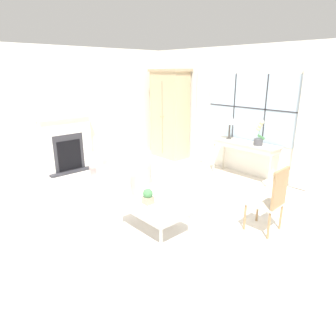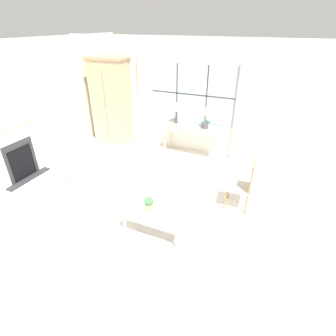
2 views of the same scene
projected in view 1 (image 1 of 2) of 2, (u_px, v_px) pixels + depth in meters
ground_plane at (143, 212)px, 5.07m from camera, size 14.00×14.00×0.00m
wall_back_windowed at (249, 113)px, 6.58m from camera, size 7.20×0.14×2.80m
wall_left at (83, 109)px, 7.14m from camera, size 0.06×7.20×2.80m
fireplace at (66, 141)px, 6.91m from camera, size 0.34×1.25×2.12m
armoire at (170, 114)px, 7.99m from camera, size 1.07×0.59×2.32m
console_table at (246, 146)px, 6.48m from camera, size 1.49×0.45×0.80m
table_lamp at (230, 120)px, 6.65m from camera, size 0.30×0.30×0.54m
potted_orchid at (259, 136)px, 6.14m from camera, size 0.23×0.18×0.53m
armchair_upholstered at (121, 176)px, 5.99m from camera, size 1.19×1.23×0.79m
side_chair_wooden at (272, 198)px, 4.28m from camera, size 0.46×0.46×1.00m
coffee_table at (154, 209)px, 4.42m from camera, size 1.03×0.65×0.38m
potted_plant_small at (148, 196)px, 4.46m from camera, size 0.15×0.15×0.24m
pillar_candle at (158, 205)px, 4.36m from camera, size 0.10×0.10×0.10m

